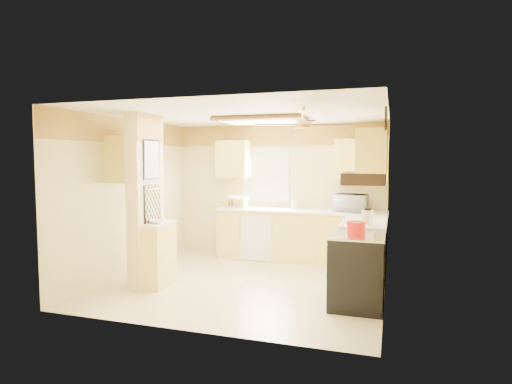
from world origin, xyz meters
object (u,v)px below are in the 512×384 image
(stove, at_px, (357,271))
(kettle, at_px, (368,217))
(microwave, at_px, (351,203))
(dutch_oven, at_px, (356,228))
(bowl, at_px, (157,221))

(stove, bearing_deg, kettle, 83.28)
(microwave, xyz_separation_m, kettle, (0.37, -1.50, -0.04))
(dutch_oven, bearing_deg, microwave, 96.94)
(bowl, distance_m, kettle, 2.97)
(stove, height_order, bowl, bowl)
(stove, distance_m, kettle, 0.90)
(microwave, bearing_deg, bowl, 49.54)
(stove, xyz_separation_m, kettle, (0.08, 0.68, 0.59))
(microwave, relative_size, kettle, 2.26)
(bowl, bearing_deg, microwave, 41.86)
(dutch_oven, height_order, kettle, kettle)
(dutch_oven, bearing_deg, kettle, 82.06)
(dutch_oven, bearing_deg, stove, 51.22)
(stove, xyz_separation_m, dutch_oven, (-0.02, -0.02, 0.54))
(dutch_oven, relative_size, kettle, 1.03)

